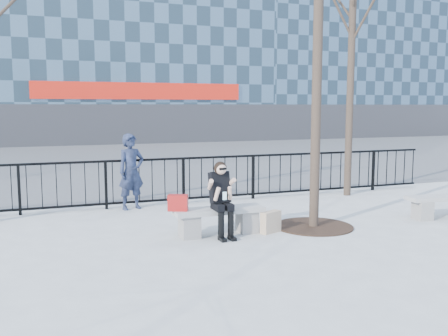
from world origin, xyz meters
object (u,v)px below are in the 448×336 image
object	(u,v)px
bench_main	(219,218)
seated_woman	(222,200)
standing_man	(131,172)
bench_second	(443,204)

from	to	relation	value
bench_main	seated_woman	size ratio (longest dim) A/B	1.23
bench_main	standing_man	world-z (taller)	standing_man
bench_main	seated_woman	distance (m)	0.40
bench_second	seated_woman	xyz separation A→B (m)	(-4.83, 0.16, 0.39)
seated_woman	bench_main	bearing A→B (deg)	90.00
bench_second	standing_man	xyz separation A→B (m)	(-5.89, 3.12, 0.57)
standing_man	bench_main	bearing A→B (deg)	-86.75
bench_second	seated_woman	world-z (taller)	seated_woman
bench_second	seated_woman	size ratio (longest dim) A/B	1.16
bench_second	standing_man	world-z (taller)	standing_man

